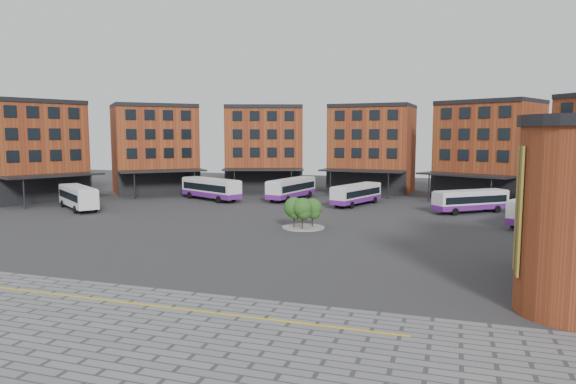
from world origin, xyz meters
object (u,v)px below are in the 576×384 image
(bus_a, at_px, (78,196))
(blue_car, at_px, (564,284))
(tree_island, at_px, (303,210))
(bus_c, at_px, (292,188))
(bus_d, at_px, (356,194))
(bus_f, at_px, (539,210))
(bus_b, at_px, (211,188))
(bus_e, at_px, (471,201))

(bus_a, distance_m, blue_car, 56.30)
(tree_island, distance_m, blue_car, 26.70)
(bus_a, xyz_separation_m, bus_c, (23.02, 18.26, -0.08))
(tree_island, height_order, bus_a, tree_island)
(bus_d, bearing_deg, bus_f, -5.30)
(bus_d, relative_size, blue_car, 2.48)
(tree_island, distance_m, bus_f, 25.27)
(bus_b, relative_size, bus_e, 1.22)
(bus_b, xyz_separation_m, bus_c, (11.14, 4.23, -0.04))
(tree_island, distance_m, bus_b, 26.56)
(bus_c, bearing_deg, bus_f, -11.14)
(blue_car, bearing_deg, tree_island, 89.93)
(bus_c, height_order, bus_e, bus_c)
(bus_a, bearing_deg, bus_c, -15.34)
(bus_b, bearing_deg, bus_d, -59.34)
(bus_a, relative_size, bus_c, 0.88)
(bus_c, xyz_separation_m, bus_e, (24.96, -5.47, -0.18))
(bus_b, xyz_separation_m, bus_f, (42.81, -8.30, -0.07))
(bus_a, height_order, blue_car, bus_a)
(bus_a, xyz_separation_m, blue_car, (52.50, -20.30, -1.09))
(tree_island, distance_m, bus_c, 23.79)
(bus_d, bearing_deg, bus_c, -177.35)
(tree_island, height_order, bus_d, tree_island)
(bus_a, height_order, bus_d, bus_a)
(tree_island, bearing_deg, bus_f, 22.68)
(bus_c, xyz_separation_m, bus_d, (10.28, -2.97, -0.15))
(tree_island, xyz_separation_m, bus_d, (1.93, 19.30, -0.38))
(tree_island, relative_size, bus_d, 0.43)
(bus_d, distance_m, bus_e, 14.89)
(bus_b, xyz_separation_m, blue_car, (40.62, -34.33, -1.04))
(tree_island, xyz_separation_m, bus_f, (23.32, 9.74, -0.26))
(bus_a, relative_size, bus_e, 1.08)
(bus_a, bearing_deg, bus_e, -38.83)
(bus_e, bearing_deg, bus_f, 5.02)
(tree_island, bearing_deg, bus_d, 84.29)
(bus_d, bearing_deg, bus_e, 9.14)
(bus_b, bearing_deg, bus_e, -64.66)
(tree_island, relative_size, bus_a, 0.44)
(bus_b, distance_m, bus_c, 11.92)
(bus_f, bearing_deg, bus_d, -175.43)
(blue_car, bearing_deg, bus_a, 106.42)
(bus_c, distance_m, bus_f, 34.05)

